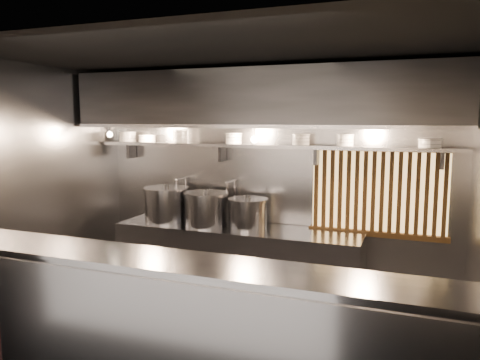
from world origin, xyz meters
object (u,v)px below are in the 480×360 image
Objects in this scene: stock_pot_mid at (248,213)px; heat_lamp at (109,130)px; pendant_bulb at (255,139)px; stock_pot_left at (167,204)px; stock_pot_right at (207,209)px.

heat_lamp is at bearing -170.99° from stock_pot_mid.
heat_lamp is 2.02m from stock_pot_mid.
stock_pot_left is (-1.16, -0.06, -0.84)m from pendant_bulb.
pendant_bulb is 0.33× the size of stock_pot_mid.
stock_pot_mid is 0.84× the size of stock_pot_right.
pendant_bulb is (1.80, 0.35, -0.11)m from heat_lamp.
heat_lamp is at bearing -168.60° from stock_pot_right.
pendant_bulb is 0.28× the size of stock_pot_right.
pendant_bulb is 1.44m from stock_pot_left.
stock_pot_left is 1.15× the size of stock_pot_right.
pendant_bulb is 0.88m from stock_pot_mid.
stock_pot_right is (0.58, -0.04, -0.01)m from stock_pot_left.
stock_pot_left is at bearing -176.89° from pendant_bulb.
pendant_bulb is 0.24× the size of stock_pot_left.
stock_pot_mid is at bearing 9.01° from heat_lamp.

